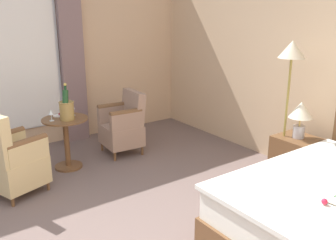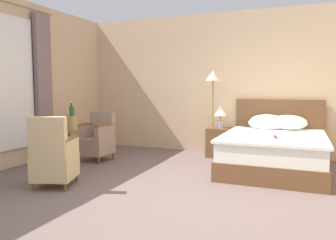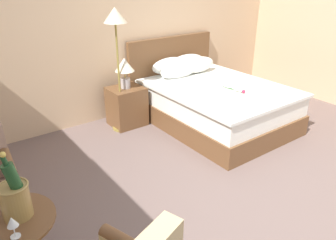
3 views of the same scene
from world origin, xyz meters
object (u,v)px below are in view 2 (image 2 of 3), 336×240
at_px(side_table_round, 69,147).
at_px(champagne_bucket, 72,121).
at_px(wine_glass_near_bucket, 70,123).
at_px(armchair_by_window, 97,138).
at_px(bedside_lamp, 221,113).
at_px(wine_glass_near_edge, 61,125).
at_px(floor_lamp_brass, 213,87).
at_px(nightstand, 220,142).
at_px(snack_plate, 60,129).
at_px(armchair_facing_bed, 54,157).
at_px(bed, 274,149).

relative_size(side_table_round, champagne_bucket, 1.45).
distance_m(wine_glass_near_bucket, armchair_by_window, 0.83).
bearing_deg(bedside_lamp, wine_glass_near_edge, -131.96).
distance_m(floor_lamp_brass, wine_glass_near_edge, 2.96).
height_order(floor_lamp_brass, champagne_bucket, floor_lamp_brass).
xyz_separation_m(nightstand, floor_lamp_brass, (-0.14, -0.08, 1.11)).
bearing_deg(nightstand, champagne_bucket, -133.37).
bearing_deg(floor_lamp_brass, side_table_round, -133.45).
bearing_deg(snack_plate, wine_glass_near_bucket, 60.15).
height_order(armchair_by_window, armchair_facing_bed, armchair_facing_bed).
bearing_deg(floor_lamp_brass, nightstand, 29.96).
relative_size(bedside_lamp, armchair_by_window, 0.48).
distance_m(champagne_bucket, armchair_by_window, 0.98).
bearing_deg(wine_glass_near_bucket, armchair_facing_bed, -64.15).
height_order(side_table_round, wine_glass_near_edge, wine_glass_near_edge).
distance_m(side_table_round, armchair_by_window, 0.89).
bearing_deg(armchair_by_window, bed, 9.82).
bearing_deg(bedside_lamp, snack_plate, -136.29).
bearing_deg(wine_glass_near_edge, armchair_by_window, 93.11).
height_order(champagne_bucket, wine_glass_near_bucket, champagne_bucket).
xyz_separation_m(bed, snack_plate, (-3.29, -1.45, 0.34)).
relative_size(floor_lamp_brass, armchair_by_window, 1.87).
bearing_deg(bed, snack_plate, -156.19).
bearing_deg(side_table_round, armchair_by_window, 93.16).
bearing_deg(armchair_by_window, floor_lamp_brass, 29.98).
xyz_separation_m(champagne_bucket, wine_glass_near_edge, (-0.07, -0.18, -0.05)).
xyz_separation_m(wine_glass_near_bucket, armchair_by_window, (0.02, 0.75, -0.37)).
height_order(nightstand, snack_plate, snack_plate).
relative_size(champagne_bucket, wine_glass_near_bucket, 3.19).
xyz_separation_m(floor_lamp_brass, armchair_by_window, (-1.96, -1.13, -0.98)).
xyz_separation_m(side_table_round, armchair_facing_bed, (0.37, -0.78, 0.01)).
relative_size(nightstand, wine_glass_near_bucket, 3.89).
xyz_separation_m(bed, floor_lamp_brass, (-1.22, 0.58, 1.05)).
bearing_deg(side_table_round, snack_plate, -173.93).
bearing_deg(armchair_by_window, nightstand, 29.98).
distance_m(champagne_bucket, wine_glass_near_edge, 0.20).
height_order(wine_glass_near_edge, armchair_facing_bed, armchair_facing_bed).
xyz_separation_m(floor_lamp_brass, armchair_facing_bed, (-1.54, -2.79, -0.98)).
height_order(side_table_round, champagne_bucket, champagne_bucket).
relative_size(nightstand, armchair_by_window, 0.63).
distance_m(bedside_lamp, floor_lamp_brass, 0.54).
xyz_separation_m(wine_glass_near_bucket, wine_glass_near_edge, (0.08, -0.31, -0.00)).
distance_m(nightstand, champagne_bucket, 2.92).
bearing_deg(snack_plate, wine_glass_near_edge, -42.69).
distance_m(side_table_round, snack_plate, 0.32).
bearing_deg(wine_glass_near_bucket, bed, 22.05).
xyz_separation_m(wine_glass_near_bucket, snack_plate, (-0.09, -0.16, -0.10)).
bearing_deg(side_table_round, armchair_facing_bed, -64.45).
bearing_deg(wine_glass_near_bucket, side_table_round, -62.51).
bearing_deg(wine_glass_near_edge, side_table_round, 92.82).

